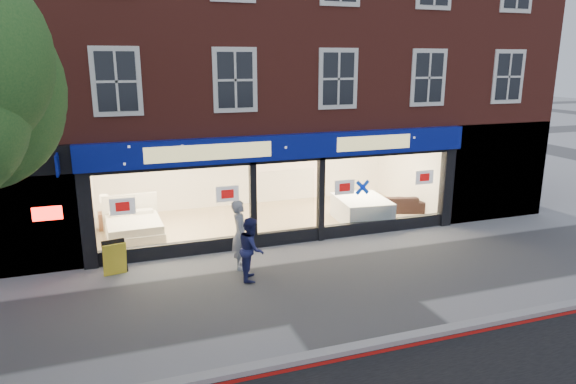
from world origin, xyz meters
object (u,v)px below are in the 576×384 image
display_bed (134,227)px  pedestrian_grey (240,234)px  mattress_stack (361,210)px  pedestrian_blue (252,249)px  sofa (395,203)px  a_board (115,258)px

display_bed → pedestrian_grey: pedestrian_grey is taller
pedestrian_grey → mattress_stack: bearing=-46.7°
display_bed → pedestrian_grey: bearing=-53.6°
pedestrian_grey → pedestrian_blue: bearing=-156.5°
pedestrian_blue → pedestrian_grey: bearing=23.0°
display_bed → sofa: size_ratio=1.04×
a_board → pedestrian_blue: 3.52m
display_bed → pedestrian_blue: (2.62, -3.93, 0.38)m
display_bed → pedestrian_blue: 4.74m
sofa → mattress_stack: bearing=40.3°
pedestrian_grey → display_bed: bearing=55.9°
sofa → display_bed: bearing=18.0°
a_board → pedestrian_grey: size_ratio=0.49×
pedestrian_grey → pedestrian_blue: size_ratio=1.15×
a_board → pedestrian_grey: pedestrian_grey is taller
pedestrian_grey → pedestrian_blue: pedestrian_grey is taller
sofa → pedestrian_blue: bearing=49.9°
mattress_stack → pedestrian_grey: size_ratio=1.16×
mattress_stack → a_board: a_board is taller
sofa → a_board: bearing=33.1°
mattress_stack → pedestrian_blue: 5.60m
mattress_stack → a_board: (-7.86, -1.73, -0.04)m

